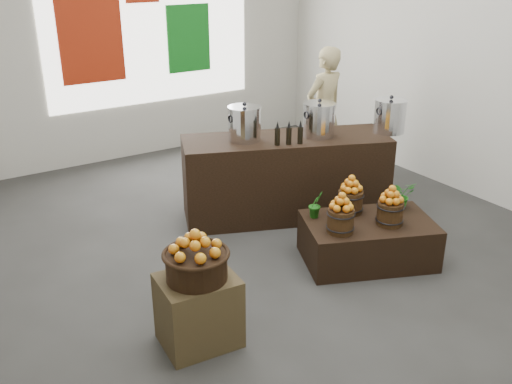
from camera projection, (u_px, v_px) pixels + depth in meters
ground at (264, 242)px, 6.21m from camera, size 7.00×7.00×0.00m
back_wall at (130, 21)px, 8.14m from camera, size 6.00×0.04×4.00m
back_opening at (150, 20)px, 8.28m from camera, size 3.20×0.02×2.40m
deco_red_left at (90, 32)px, 7.86m from camera, size 0.90×0.04×1.40m
deco_green_right at (189, 38)px, 8.68m from camera, size 0.70×0.04×1.00m
crate at (199, 311)px, 4.51m from camera, size 0.63×0.53×0.59m
wicker_basket at (196, 266)px, 4.35m from camera, size 0.47×0.47×0.22m
apples_in_basket at (195, 242)px, 4.27m from camera, size 0.37×0.37×0.20m
display_table at (368, 241)px, 5.77m from camera, size 1.48×1.21×0.44m
apple_bucket_front_left at (341, 221)px, 5.42m from camera, size 0.25×0.25×0.24m
apples_in_bucket_front_left at (342, 201)px, 5.34m from camera, size 0.19×0.19×0.17m
apple_bucket_front_right at (390, 213)px, 5.57m from camera, size 0.25×0.25×0.24m
apples_in_bucket_front_right at (392, 194)px, 5.50m from camera, size 0.19×0.19×0.17m
apple_bucket_rear at (350, 202)px, 5.83m from camera, size 0.25×0.25×0.24m
apples_in_bucket_rear at (351, 183)px, 5.75m from camera, size 0.19×0.19×0.17m
herb_garnish_right at (401, 195)px, 5.91m from camera, size 0.32×0.29×0.30m
herb_garnish_left at (316, 204)px, 5.72m from camera, size 0.16×0.13×0.28m
counter at (286, 177)px, 6.67m from camera, size 2.47×1.58×0.97m
stock_pot_left at (244, 124)px, 6.33m from camera, size 0.36×0.36×0.36m
stock_pot_center at (319, 120)px, 6.48m from camera, size 0.36×0.36×0.36m
stock_pot_right at (390, 117)px, 6.63m from camera, size 0.36×0.36×0.36m
oil_cruets at (292, 132)px, 6.22m from camera, size 0.26×0.16×0.27m
shopper at (324, 111)px, 7.91m from camera, size 0.70×0.51×1.76m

